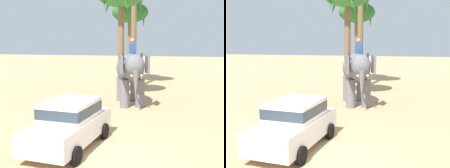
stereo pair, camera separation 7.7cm
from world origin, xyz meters
The scene contains 4 objects.
ground_plane centered at (0.00, 0.00, 0.00)m, with size 120.00×120.00×0.00m, color tan.
car_sedan_foreground centered at (-1.25, 1.07, 0.93)m, with size 2.19×4.25×1.70m.
elephant_with_mahout centered at (-0.23, 8.26, 1.99)m, with size 2.56×4.02×3.88m.
palm_tree_near_hut centered at (-1.81, 17.61, 6.04)m, with size 3.20×3.20×7.11m.
Camera 2 is at (2.46, -8.24, 3.81)m, focal length 46.26 mm.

